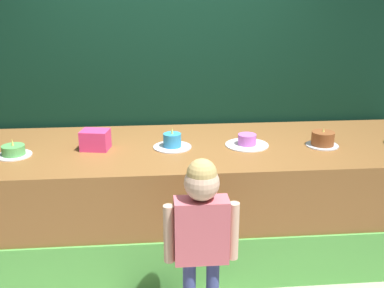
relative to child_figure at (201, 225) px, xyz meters
The scene contains 8 objects.
stage_platform 1.09m from the child_figure, 97.10° to the left, with size 4.31×1.26×0.95m.
curtain_backdrop 1.87m from the child_figure, 94.19° to the left, with size 5.05×0.08×2.81m, color black.
child_figure is the anchor object (origin of this frame).
pink_box 1.28m from the child_figure, 125.97° to the left, with size 0.21×0.17×0.16m, color #F33B80.
cake_left 1.64m from the child_figure, 145.77° to the left, with size 0.27×0.27×0.14m.
cake_center 1.03m from the child_figure, 97.33° to the left, with size 0.31×0.31×0.18m.
cake_right 1.13m from the child_figure, 64.34° to the left, with size 0.35×0.35×0.10m.
cake_far_right 1.45m from the child_figure, 40.66° to the left, with size 0.26×0.26×0.16m.
Camera 1 is at (-0.15, -2.94, 2.17)m, focal length 43.18 mm.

